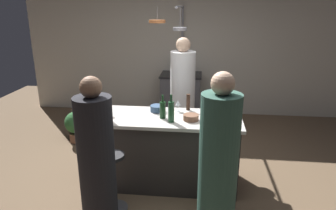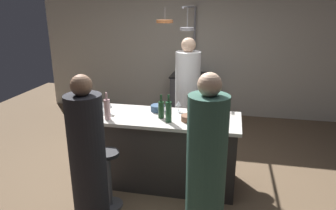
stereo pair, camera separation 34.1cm
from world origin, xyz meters
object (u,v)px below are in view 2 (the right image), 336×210
(potted_plant, at_px, (85,122))
(mixing_bowl_blue, at_px, (158,108))
(bar_stool_left, at_px, (109,177))
(wine_bottle_green, at_px, (169,111))
(stove_range, at_px, (191,96))
(pepper_mill, at_px, (189,103))
(guest_left, at_px, (88,164))
(bar_stool_right, at_px, (207,188))
(mixing_bowl_steel, at_px, (216,122))
(wine_bottle_amber, at_px, (213,111))
(wine_glass_near_left_guest, at_px, (103,105))
(wine_glass_near_right_guest, at_px, (178,104))
(guest_right, at_px, (206,172))
(mixing_bowl_wooden, at_px, (189,118))
(wine_bottle_red, at_px, (161,109))
(wine_glass_by_chef, at_px, (109,106))
(chef, at_px, (187,101))
(wine_bottle_rose, at_px, (107,109))

(potted_plant, bearing_deg, mixing_bowl_blue, -30.80)
(bar_stool_left, xyz_separation_m, wine_bottle_green, (0.58, 0.46, 0.65))
(stove_range, bearing_deg, pepper_mill, -83.57)
(guest_left, bearing_deg, bar_stool_right, 19.64)
(mixing_bowl_steel, bearing_deg, wine_bottle_amber, 101.77)
(bar_stool_right, distance_m, mixing_bowl_blue, 1.21)
(potted_plant, height_order, mixing_bowl_steel, mixing_bowl_steel)
(bar_stool_right, bearing_deg, wine_glass_near_left_guest, 156.54)
(wine_bottle_amber, relative_size, wine_bottle_green, 0.88)
(wine_glass_near_left_guest, bearing_deg, wine_bottle_amber, 2.47)
(pepper_mill, distance_m, wine_glass_near_right_guest, 0.14)
(guest_right, relative_size, mixing_bowl_blue, 9.47)
(bar_stool_left, bearing_deg, guest_left, -93.33)
(potted_plant, bearing_deg, mixing_bowl_wooden, -30.88)
(wine_bottle_amber, distance_m, wine_bottle_red, 0.62)
(potted_plant, bearing_deg, wine_bottle_amber, -25.24)
(stove_range, xyz_separation_m, potted_plant, (-1.63, -1.38, -0.15))
(wine_glass_near_left_guest, bearing_deg, bar_stool_right, -23.46)
(wine_bottle_green, bearing_deg, stove_range, 91.56)
(guest_left, xyz_separation_m, wine_bottle_green, (0.60, 0.86, 0.28))
(wine_bottle_red, relative_size, mixing_bowl_steel, 1.66)
(pepper_mill, relative_size, wine_glass_by_chef, 1.44)
(wine_glass_near_left_guest, height_order, mixing_bowl_wooden, wine_glass_near_left_guest)
(bar_stool_left, height_order, wine_glass_by_chef, wine_glass_by_chef)
(bar_stool_left, bearing_deg, chef, 68.27)
(bar_stool_left, height_order, wine_bottle_red, wine_bottle_red)
(guest_left, xyz_separation_m, potted_plant, (-1.10, 2.09, -0.45))
(stove_range, distance_m, wine_glass_near_left_guest, 2.66)
(chef, height_order, pepper_mill, chef)
(pepper_mill, distance_m, wine_glass_by_chef, 1.00)
(wine_glass_near_right_guest, distance_m, mixing_bowl_steel, 0.62)
(chef, xyz_separation_m, wine_glass_by_chef, (-0.82, -1.01, 0.19))
(pepper_mill, distance_m, wine_bottle_red, 0.44)
(wine_bottle_rose, xyz_separation_m, mixing_bowl_wooden, (0.95, 0.14, -0.09))
(potted_plant, bearing_deg, wine_bottle_rose, -52.76)
(wine_glass_by_chef, bearing_deg, mixing_bowl_steel, -5.82)
(wine_bottle_amber, relative_size, wine_glass_by_chef, 1.95)
(guest_right, relative_size, mixing_bowl_wooden, 9.30)
(wine_glass_near_left_guest, distance_m, mixing_bowl_steel, 1.41)
(bar_stool_right, bearing_deg, wine_bottle_rose, 162.21)
(wine_bottle_green, distance_m, mixing_bowl_steel, 0.55)
(chef, relative_size, wine_bottle_green, 5.37)
(mixing_bowl_steel, bearing_deg, mixing_bowl_blue, 154.93)
(wine_bottle_green, relative_size, mixing_bowl_steel, 1.89)
(wine_glass_near_left_guest, xyz_separation_m, wine_glass_near_right_guest, (0.91, 0.24, 0.00))
(potted_plant, distance_m, mixing_bowl_wooden, 2.34)
(guest_left, distance_m, potted_plant, 2.40)
(potted_plant, relative_size, wine_glass_by_chef, 3.56)
(mixing_bowl_blue, bearing_deg, bar_stool_left, -114.86)
(stove_range, xyz_separation_m, guest_right, (0.58, -3.43, 0.33))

